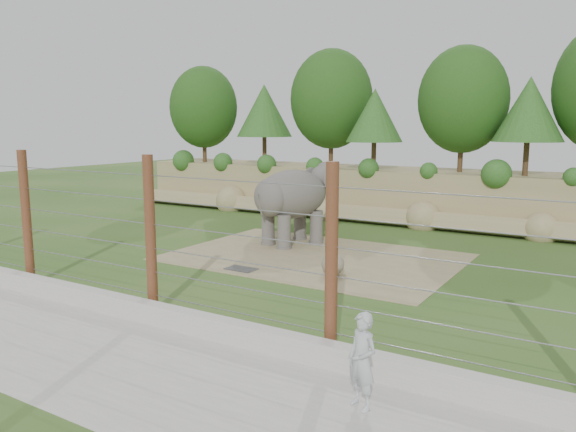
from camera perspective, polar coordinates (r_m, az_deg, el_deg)
The scene contains 10 objects.
ground at distance 18.05m, azimuth -3.33°, elevation -5.89°, with size 90.00×90.00×0.00m, color #2D561B.
back_embankment at distance 28.57m, azimuth 12.39°, elevation 7.53°, with size 30.00×5.52×8.77m.
dirt_patch at distance 20.27m, azimuth 2.69°, elevation -4.17°, with size 10.00×7.00×0.02m, color #8B7C58.
drain_grate at distance 18.56m, azimuth -4.78°, elevation -5.37°, with size 1.00×0.60×0.03m, color #262628.
elephant at distance 22.18m, azimuth 0.44°, elevation 1.08°, with size 1.65×3.86×3.12m, color #5E5953, non-canonical shape.
stone_ball at distance 17.76m, azimuth 4.58°, elevation -4.88°, with size 0.72×0.72×0.72m, color gray.
retaining_wall at distance 14.34m, azimuth -14.96°, elevation -9.18°, with size 26.00×0.35×0.50m, color #B1AEA5.
walkway at distance 13.22m, azimuth -21.33°, elevation -12.24°, with size 26.00×4.00×0.01m, color #B1AEA5.
barrier_fence at distance 14.24m, azimuth -13.80°, elevation -1.98°, with size 20.26×0.26×4.00m.
zookeeper at distance 9.68m, azimuth 7.54°, elevation -14.38°, with size 0.60×0.40×1.65m, color silver.
Camera 1 is at (9.97, -14.30, 4.70)m, focal length 35.00 mm.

